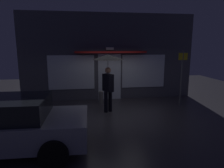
# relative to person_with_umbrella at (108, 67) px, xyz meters

# --- Properties ---
(ground_plane) EXTENTS (18.00, 18.00, 0.00)m
(ground_plane) POSITION_rel_person_with_umbrella_xyz_m (0.31, -0.29, -1.78)
(ground_plane) COLOR #38353A
(building_facade) EXTENTS (8.26, 1.00, 4.08)m
(building_facade) POSITION_rel_person_with_umbrella_xyz_m (0.31, 2.05, 0.24)
(building_facade) COLOR #4C4C56
(building_facade) RESTS_ON ground
(person_with_umbrella) EXTENTS (1.18, 1.18, 2.25)m
(person_with_umbrella) POSITION_rel_person_with_umbrella_xyz_m (0.00, 0.00, 0.00)
(person_with_umbrella) COLOR black
(person_with_umbrella) RESTS_ON ground
(street_sign_post) EXTENTS (0.40, 0.07, 2.38)m
(street_sign_post) POSITION_rel_person_with_umbrella_xyz_m (3.27, 0.47, -0.43)
(street_sign_post) COLOR #595B60
(street_sign_post) RESTS_ON ground
(sidewalk_bollard) EXTENTS (0.22, 0.22, 0.55)m
(sidewalk_bollard) POSITION_rel_person_with_umbrella_xyz_m (-0.17, 1.20, -1.50)
(sidewalk_bollard) COLOR slate
(sidewalk_bollard) RESTS_ON ground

